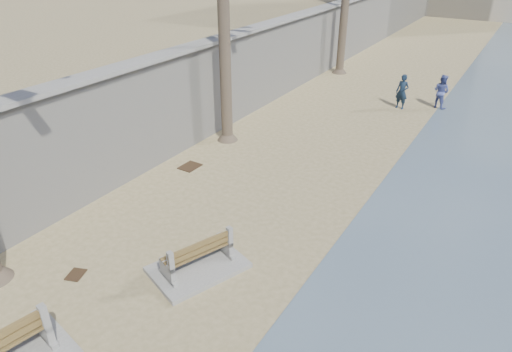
% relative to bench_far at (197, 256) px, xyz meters
% --- Properties ---
extents(seawall, '(0.45, 70.00, 3.50)m').
position_rel_bench_far_xyz_m(seawall, '(-4.81, 15.83, 1.36)').
color(seawall, gray).
rests_on(seawall, ground_plane).
extents(wall_cap, '(0.80, 70.00, 0.12)m').
position_rel_bench_far_xyz_m(wall_cap, '(-4.81, 15.83, 3.16)').
color(wall_cap, gray).
rests_on(wall_cap, seawall).
extents(bench_far, '(2.14, 2.53, 0.90)m').
position_rel_bench_far_xyz_m(bench_far, '(0.00, 0.00, 0.00)').
color(bench_far, gray).
rests_on(bench_far, ground_plane).
extents(person_a, '(0.71, 0.55, 1.79)m').
position_rel_bench_far_xyz_m(person_a, '(0.88, 13.87, 0.50)').
color(person_a, '#132235').
rests_on(person_a, ground_plane).
extents(person_b, '(1.00, 0.90, 1.70)m').
position_rel_bench_far_xyz_m(person_b, '(2.37, 14.90, 0.46)').
color(person_b, '#495497').
rests_on(person_b, ground_plane).
extents(debris_c, '(0.59, 0.72, 0.03)m').
position_rel_bench_far_xyz_m(debris_c, '(-3.58, 4.16, -0.38)').
color(debris_c, '#382616').
rests_on(debris_c, ground_plane).
extents(debris_d, '(0.48, 0.53, 0.03)m').
position_rel_bench_far_xyz_m(debris_d, '(-2.31, -1.66, -0.38)').
color(debris_d, '#382616').
rests_on(debris_d, ground_plane).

